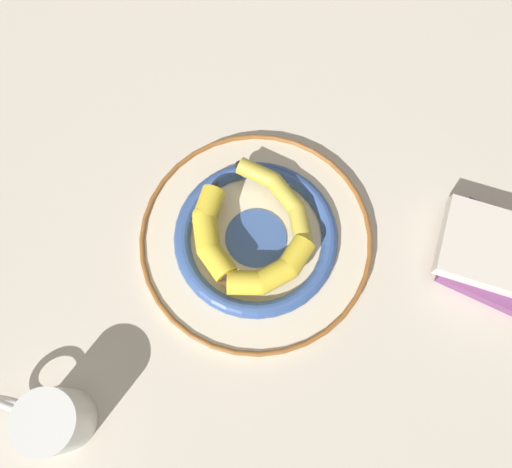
# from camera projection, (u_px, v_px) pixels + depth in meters

# --- Properties ---
(ground_plane) EXTENTS (2.80, 2.80, 0.00)m
(ground_plane) POSITION_uv_depth(u_px,v_px,m) (263.00, 226.00, 0.86)
(ground_plane) COLOR beige
(decorative_bowl) EXTENTS (0.39, 0.39, 0.03)m
(decorative_bowl) POSITION_uv_depth(u_px,v_px,m) (256.00, 238.00, 0.84)
(decorative_bowl) COLOR beige
(decorative_bowl) RESTS_ON ground_plane
(banana_a) EXTENTS (0.12, 0.17, 0.03)m
(banana_a) POSITION_uv_depth(u_px,v_px,m) (282.00, 199.00, 0.82)
(banana_a) COLOR gold
(banana_a) RESTS_ON decorative_bowl
(banana_b) EXTENTS (0.07, 0.18, 0.04)m
(banana_b) POSITION_uv_depth(u_px,v_px,m) (210.00, 231.00, 0.80)
(banana_b) COLOR yellow
(banana_b) RESTS_ON decorative_bowl
(banana_c) EXTENTS (0.16, 0.10, 0.04)m
(banana_c) POSITION_uv_depth(u_px,v_px,m) (270.00, 272.00, 0.78)
(banana_c) COLOR yellow
(banana_c) RESTS_ON decorative_bowl
(book_stack) EXTENTS (0.22, 0.21, 0.05)m
(book_stack) POSITION_uv_depth(u_px,v_px,m) (499.00, 254.00, 0.81)
(book_stack) COLOR #753D70
(book_stack) RESTS_ON ground_plane
(coffee_mug) EXTENTS (0.14, 0.09, 0.10)m
(coffee_mug) POSITION_uv_depth(u_px,v_px,m) (53.00, 420.00, 0.71)
(coffee_mug) COLOR white
(coffee_mug) RESTS_ON ground_plane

